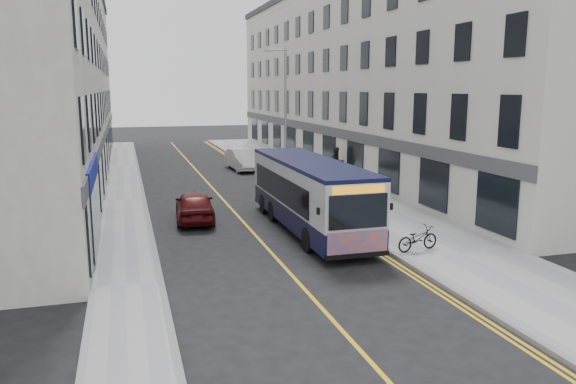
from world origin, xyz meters
TOP-DOWN VIEW (x-y plane):
  - ground at (0.00, 0.00)m, footprint 140.00×140.00m
  - pavement_east at (6.25, 12.00)m, footprint 4.50×64.00m
  - pavement_west at (-5.00, 12.00)m, footprint 2.00×64.00m
  - kerb_east at (4.00, 12.00)m, footprint 0.18×64.00m
  - kerb_west at (-4.00, 12.00)m, footprint 0.18×64.00m
  - road_centre_line at (0.00, 12.00)m, footprint 0.12×64.00m
  - road_dbl_yellow_inner at (3.55, 12.00)m, footprint 0.10×64.00m
  - road_dbl_yellow_outer at (3.75, 12.00)m, footprint 0.10×64.00m
  - terrace_east at (11.50, 21.00)m, footprint 6.00×46.00m
  - terrace_west at (-9.00, 21.00)m, footprint 6.00×46.00m
  - streetlamp at (4.17, 14.00)m, footprint 1.32×0.18m
  - city_bus at (2.32, 3.75)m, footprint 2.34×9.98m
  - bicycle at (4.92, -0.51)m, footprint 1.77×0.89m
  - pedestrian_near at (4.61, 11.26)m, footprint 0.71×0.60m
  - pedestrian_far at (8.00, 15.28)m, footprint 1.02×0.82m
  - car_white at (3.20, 21.47)m, footprint 1.90×4.66m
  - car_maroon at (-2.00, 6.74)m, footprint 1.94×4.17m

SIDE VIEW (x-z plane):
  - ground at x=0.00m, z-range 0.00..0.00m
  - road_centre_line at x=0.00m, z-range 0.00..0.01m
  - road_dbl_yellow_inner at x=3.55m, z-range 0.00..0.01m
  - road_dbl_yellow_outer at x=3.75m, z-range 0.00..0.01m
  - pavement_east at x=6.25m, z-range 0.00..0.12m
  - pavement_west at x=-5.00m, z-range 0.00..0.12m
  - kerb_east at x=4.00m, z-range 0.00..0.13m
  - kerb_west at x=-4.00m, z-range 0.00..0.13m
  - bicycle at x=4.92m, z-range 0.12..1.01m
  - car_maroon at x=-2.00m, z-range 0.00..1.38m
  - car_white at x=3.20m, z-range 0.00..1.50m
  - pedestrian_near at x=4.61m, z-range 0.12..1.76m
  - pedestrian_far at x=8.00m, z-range 0.12..2.12m
  - city_bus at x=2.32m, z-range 0.14..3.03m
  - streetlamp at x=4.17m, z-range 0.38..8.38m
  - terrace_east at x=11.50m, z-range 0.00..13.00m
  - terrace_west at x=-9.00m, z-range 0.00..13.00m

